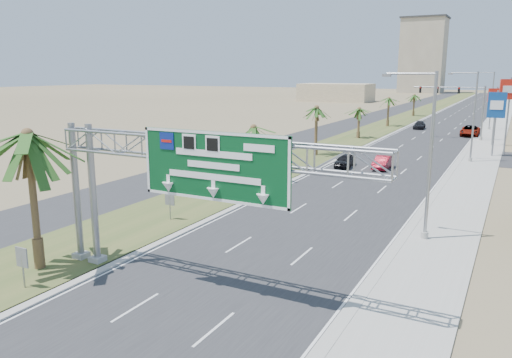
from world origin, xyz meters
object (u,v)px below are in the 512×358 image
object	(u,v)px
car_far	(419,125)
pole_sign_red_far	(496,100)
car_left_lane	(344,160)
pole_sign_blue	(497,108)
pole_sign_red_near	(510,94)
sign_gantry	(189,161)
car_right_lane	(470,131)
car_mid_lane	(383,163)
palm_near	(27,135)
signal_mast	(468,107)

from	to	relation	value
car_far	pole_sign_red_far	size ratio (longest dim) A/B	0.57
car_left_lane	pole_sign_blue	size ratio (longest dim) A/B	0.53
pole_sign_red_near	pole_sign_blue	xyz separation A→B (m)	(-1.21, -2.14, -1.54)
pole_sign_red_near	pole_sign_red_far	world-z (taller)	pole_sign_red_near
sign_gantry	car_right_lane	bearing A→B (deg)	84.59
pole_sign_red_near	pole_sign_blue	distance (m)	2.90
car_left_lane	car_far	bearing A→B (deg)	82.23
car_left_lane	pole_sign_red_far	bearing A→B (deg)	54.60
car_mid_lane	pole_sign_red_near	distance (m)	20.58
palm_near	pole_sign_blue	xyz separation A→B (m)	(18.66, 49.30, -1.11)
car_mid_lane	pole_sign_blue	xyz separation A→B (m)	(9.72, 13.97, 5.14)
car_far	pole_sign_blue	distance (m)	30.11
car_far	pole_sign_blue	world-z (taller)	pole_sign_blue
car_left_lane	pole_sign_red_near	bearing A→B (deg)	41.67
sign_gantry	pole_sign_red_near	world-z (taller)	pole_sign_red_near
car_mid_lane	car_far	bearing A→B (deg)	93.98
palm_near	car_right_lane	bearing A→B (deg)	78.16
car_mid_lane	pole_sign_blue	world-z (taller)	pole_sign_blue
palm_near	car_right_lane	distance (m)	70.99
car_right_lane	pole_sign_red_near	world-z (taller)	pole_sign_red_near
car_right_lane	car_far	distance (m)	11.16
car_left_lane	car_far	size ratio (longest dim) A/B	0.92
sign_gantry	signal_mast	size ratio (longest dim) A/B	1.63
pole_sign_red_near	car_far	bearing A→B (deg)	120.27
car_mid_lane	car_right_lane	world-z (taller)	car_right_lane
signal_mast	car_left_lane	distance (m)	31.12
signal_mast	pole_sign_red_far	size ratio (longest dim) A/B	1.29
car_left_lane	pole_sign_blue	xyz separation A→B (m)	(13.60, 14.74, 5.11)
sign_gantry	pole_sign_blue	xyz separation A→B (m)	(10.52, 47.37, -0.24)
palm_near	signal_mast	world-z (taller)	palm_near
car_left_lane	car_right_lane	size ratio (longest dim) A/B	0.71
palm_near	car_mid_lane	bearing A→B (deg)	75.79
car_far	pole_sign_blue	bearing A→B (deg)	-67.38
signal_mast	car_right_lane	distance (m)	6.62
palm_near	car_far	world-z (taller)	palm_near
car_right_lane	pole_sign_red_far	bearing A→B (deg)	-71.21
palm_near	pole_sign_blue	world-z (taller)	palm_near
sign_gantry	palm_near	world-z (taller)	palm_near
sign_gantry	pole_sign_red_far	xyz separation A→B (m)	(10.06, 56.98, 0.24)
sign_gantry	pole_sign_red_near	distance (m)	50.90
palm_near	signal_mast	distance (m)	65.60
sign_gantry	car_left_lane	world-z (taller)	sign_gantry
pole_sign_blue	pole_sign_red_far	distance (m)	9.63
pole_sign_blue	pole_sign_red_far	size ratio (longest dim) A/B	0.98
pole_sign_blue	signal_mast	bearing A→B (deg)	106.30
car_mid_lane	pole_sign_red_near	size ratio (longest dim) A/B	0.44
car_far	pole_sign_red_near	bearing A→B (deg)	-63.27
palm_near	pole_sign_red_far	size ratio (longest dim) A/B	1.04
car_far	pole_sign_red_far	bearing A→B (deg)	-56.99
pole_sign_red_far	sign_gantry	bearing A→B (deg)	-100.01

